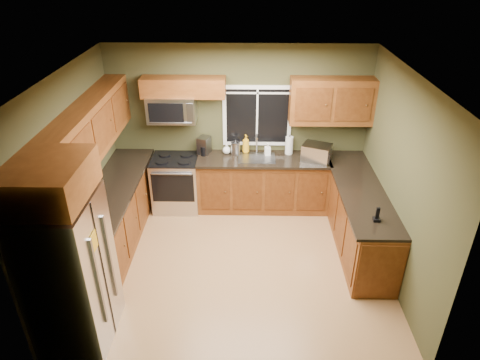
{
  "coord_description": "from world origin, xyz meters",
  "views": [
    {
      "loc": [
        0.15,
        -4.8,
        3.99
      ],
      "look_at": [
        0.05,
        0.35,
        1.15
      ],
      "focal_mm": 32.0,
      "sensor_mm": 36.0,
      "label": 1
    }
  ],
  "objects_px": {
    "kettle": "(235,148)",
    "soap_bottle_b": "(268,149)",
    "cordless_phone": "(377,217)",
    "microwave": "(172,109)",
    "paper_towel_roll": "(289,145)",
    "range": "(176,183)",
    "soap_bottle_a": "(246,144)",
    "refrigerator": "(71,273)",
    "coffee_maker": "(204,146)",
    "toaster_oven": "(317,153)",
    "soap_bottle_c": "(227,149)"
  },
  "relations": [
    {
      "from": "range",
      "to": "cordless_phone",
      "type": "bearing_deg",
      "value": -31.98
    },
    {
      "from": "toaster_oven",
      "to": "coffee_maker",
      "type": "xyz_separation_m",
      "value": [
        -1.83,
        0.22,
        -0.0
      ]
    },
    {
      "from": "soap_bottle_b",
      "to": "soap_bottle_a",
      "type": "bearing_deg",
      "value": 164.97
    },
    {
      "from": "microwave",
      "to": "cordless_phone",
      "type": "xyz_separation_m",
      "value": [
        2.83,
        -1.9,
        -0.73
      ]
    },
    {
      "from": "soap_bottle_c",
      "to": "toaster_oven",
      "type": "bearing_deg",
      "value": -8.85
    },
    {
      "from": "kettle",
      "to": "soap_bottle_a",
      "type": "height_order",
      "value": "soap_bottle_a"
    },
    {
      "from": "coffee_maker",
      "to": "soap_bottle_b",
      "type": "xyz_separation_m",
      "value": [
        1.05,
        -0.04,
        -0.03
      ]
    },
    {
      "from": "kettle",
      "to": "cordless_phone",
      "type": "xyz_separation_m",
      "value": [
        1.83,
        -1.91,
        -0.07
      ]
    },
    {
      "from": "kettle",
      "to": "soap_bottle_b",
      "type": "distance_m",
      "value": 0.53
    },
    {
      "from": "refrigerator",
      "to": "soap_bottle_a",
      "type": "bearing_deg",
      "value": 58.21
    },
    {
      "from": "refrigerator",
      "to": "soap_bottle_b",
      "type": "bearing_deg",
      "value": 52.61
    },
    {
      "from": "microwave",
      "to": "coffee_maker",
      "type": "xyz_separation_m",
      "value": [
        0.48,
        0.03,
        -0.65
      ]
    },
    {
      "from": "range",
      "to": "soap_bottle_a",
      "type": "height_order",
      "value": "soap_bottle_a"
    },
    {
      "from": "coffee_maker",
      "to": "kettle",
      "type": "height_order",
      "value": "coffee_maker"
    },
    {
      "from": "range",
      "to": "kettle",
      "type": "distance_m",
      "value": 1.17
    },
    {
      "from": "refrigerator",
      "to": "coffee_maker",
      "type": "bearing_deg",
      "value": 68.31
    },
    {
      "from": "paper_towel_roll",
      "to": "soap_bottle_b",
      "type": "height_order",
      "value": "paper_towel_roll"
    },
    {
      "from": "kettle",
      "to": "soap_bottle_b",
      "type": "xyz_separation_m",
      "value": [
        0.53,
        -0.0,
        -0.02
      ]
    },
    {
      "from": "microwave",
      "to": "soap_bottle_a",
      "type": "relative_size",
      "value": 2.45
    },
    {
      "from": "toaster_oven",
      "to": "paper_towel_roll",
      "type": "xyz_separation_m",
      "value": [
        -0.42,
        0.25,
        0.01
      ]
    },
    {
      "from": "microwave",
      "to": "refrigerator",
      "type": "bearing_deg",
      "value": -103.34
    },
    {
      "from": "microwave",
      "to": "soap_bottle_a",
      "type": "xyz_separation_m",
      "value": [
        1.17,
        0.09,
        -0.63
      ]
    },
    {
      "from": "refrigerator",
      "to": "paper_towel_roll",
      "type": "xyz_separation_m",
      "value": [
        2.58,
        2.97,
        0.19
      ]
    },
    {
      "from": "toaster_oven",
      "to": "soap_bottle_a",
      "type": "height_order",
      "value": "soap_bottle_a"
    },
    {
      "from": "coffee_maker",
      "to": "microwave",
      "type": "bearing_deg",
      "value": -176.03
    },
    {
      "from": "range",
      "to": "microwave",
      "type": "height_order",
      "value": "microwave"
    },
    {
      "from": "coffee_maker",
      "to": "soap_bottle_a",
      "type": "bearing_deg",
      "value": 5.05
    },
    {
      "from": "range",
      "to": "kettle",
      "type": "xyz_separation_m",
      "value": [
        1.0,
        0.14,
        0.6
      ]
    },
    {
      "from": "soap_bottle_b",
      "to": "coffee_maker",
      "type": "bearing_deg",
      "value": 178.05
    },
    {
      "from": "kettle",
      "to": "soap_bottle_c",
      "type": "xyz_separation_m",
      "value": [
        -0.15,
        0.04,
        -0.04
      ]
    },
    {
      "from": "soap_bottle_a",
      "to": "cordless_phone",
      "type": "xyz_separation_m",
      "value": [
        1.66,
        -2.0,
        -0.1
      ]
    },
    {
      "from": "kettle",
      "to": "soap_bottle_b",
      "type": "relative_size",
      "value": 1.3
    },
    {
      "from": "kettle",
      "to": "cordless_phone",
      "type": "relative_size",
      "value": 1.39
    },
    {
      "from": "range",
      "to": "coffee_maker",
      "type": "xyz_separation_m",
      "value": [
        0.48,
        0.17,
        0.61
      ]
    },
    {
      "from": "microwave",
      "to": "paper_towel_roll",
      "type": "bearing_deg",
      "value": 1.86
    },
    {
      "from": "coffee_maker",
      "to": "cordless_phone",
      "type": "relative_size",
      "value": 1.49
    },
    {
      "from": "refrigerator",
      "to": "cordless_phone",
      "type": "bearing_deg",
      "value": 15.88
    },
    {
      "from": "microwave",
      "to": "coffee_maker",
      "type": "bearing_deg",
      "value": 3.97
    },
    {
      "from": "soap_bottle_a",
      "to": "toaster_oven",
      "type": "bearing_deg",
      "value": -13.78
    },
    {
      "from": "soap_bottle_a",
      "to": "coffee_maker",
      "type": "bearing_deg",
      "value": -174.95
    },
    {
      "from": "toaster_oven",
      "to": "soap_bottle_b",
      "type": "bearing_deg",
      "value": 166.81
    },
    {
      "from": "range",
      "to": "kettle",
      "type": "relative_size",
      "value": 3.48
    },
    {
      "from": "refrigerator",
      "to": "toaster_oven",
      "type": "xyz_separation_m",
      "value": [
        3.0,
        2.72,
        0.18
      ]
    },
    {
      "from": "coffee_maker",
      "to": "paper_towel_roll",
      "type": "bearing_deg",
      "value": 1.13
    },
    {
      "from": "coffee_maker",
      "to": "kettle",
      "type": "relative_size",
      "value": 1.07
    },
    {
      "from": "microwave",
      "to": "kettle",
      "type": "height_order",
      "value": "microwave"
    },
    {
      "from": "refrigerator",
      "to": "paper_towel_roll",
      "type": "bearing_deg",
      "value": 49.04
    },
    {
      "from": "coffee_maker",
      "to": "soap_bottle_a",
      "type": "height_order",
      "value": "soap_bottle_a"
    },
    {
      "from": "soap_bottle_b",
      "to": "soap_bottle_c",
      "type": "distance_m",
      "value": 0.68
    },
    {
      "from": "range",
      "to": "microwave",
      "type": "bearing_deg",
      "value": 90.02
    }
  ]
}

